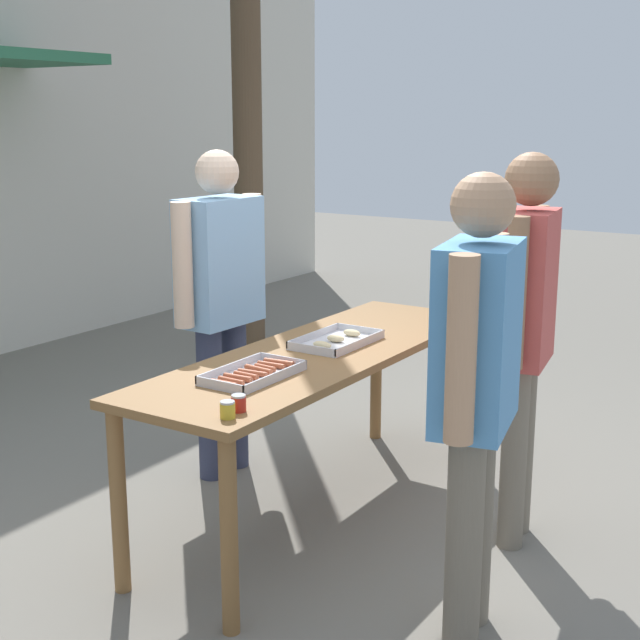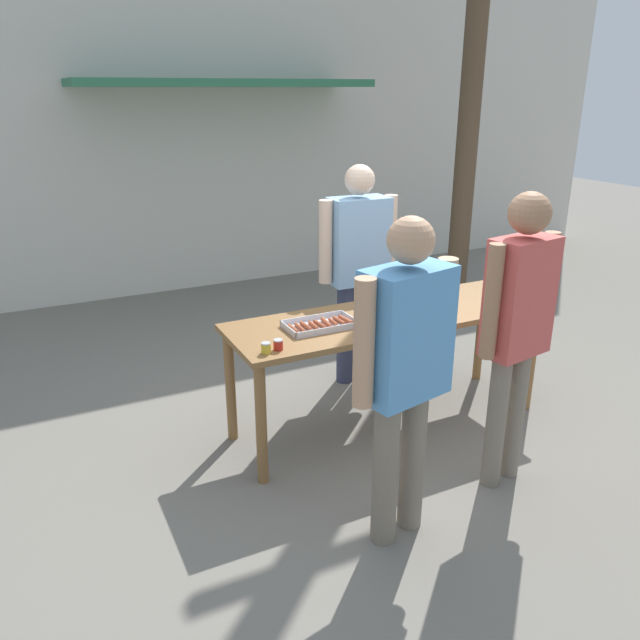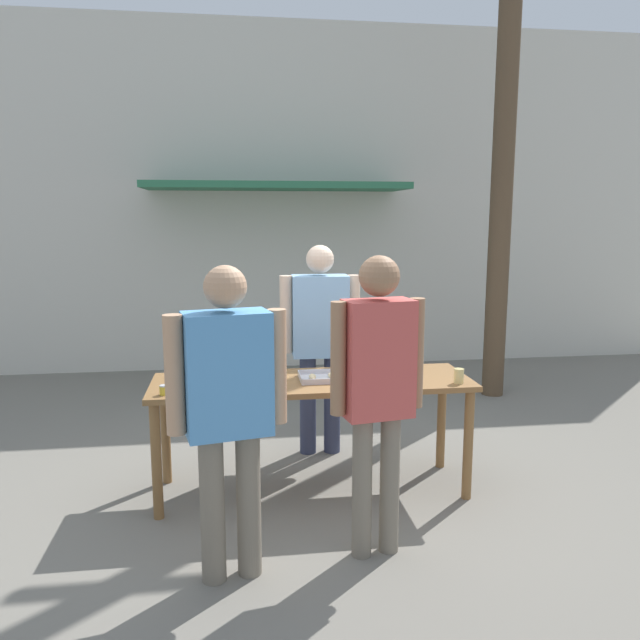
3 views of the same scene
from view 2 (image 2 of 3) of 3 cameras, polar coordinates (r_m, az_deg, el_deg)
name	(u,v)px [view 2 (image 2 of 3)]	position (r m, az deg, el deg)	size (l,w,h in m)	color
ground_plane	(386,422)	(4.76, 6.03, -9.24)	(24.00, 24.00, 0.00)	slate
building_facade_back	(210,96)	(7.78, -10.00, 19.48)	(12.00, 1.11, 4.50)	beige
serving_table	(390,328)	(4.44, 6.39, -0.72)	(2.33, 0.72, 0.86)	brown
food_tray_sausages	(320,325)	(4.14, 0.03, -0.45)	(0.47, 0.26, 0.04)	silver
food_tray_buns	(408,309)	(4.47, 8.04, 0.96)	(0.48, 0.29, 0.05)	silver
condiment_jar_mustard	(266,348)	(3.74, -4.97, -2.56)	(0.06, 0.06, 0.07)	gold
condiment_jar_ketchup	(278,345)	(3.78, -3.84, -2.27)	(0.06, 0.06, 0.07)	#B22319
beer_cup	(527,296)	(4.83, 18.40, 2.07)	(0.07, 0.07, 0.11)	#DBC67A
person_server_behind_table	(358,258)	(5.03, 3.49, 5.69)	(0.68, 0.27, 1.81)	#333851
person_customer_holding_hotdog	(405,359)	(3.19, 7.75, -3.53)	(0.66, 0.34, 1.79)	#756B5B
person_customer_with_cup	(517,317)	(3.80, 17.61, 0.30)	(0.57, 0.28, 1.83)	#756B5B
utility_pole	(478,8)	(7.41, 14.23, 25.89)	(1.10, 0.24, 6.11)	brown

